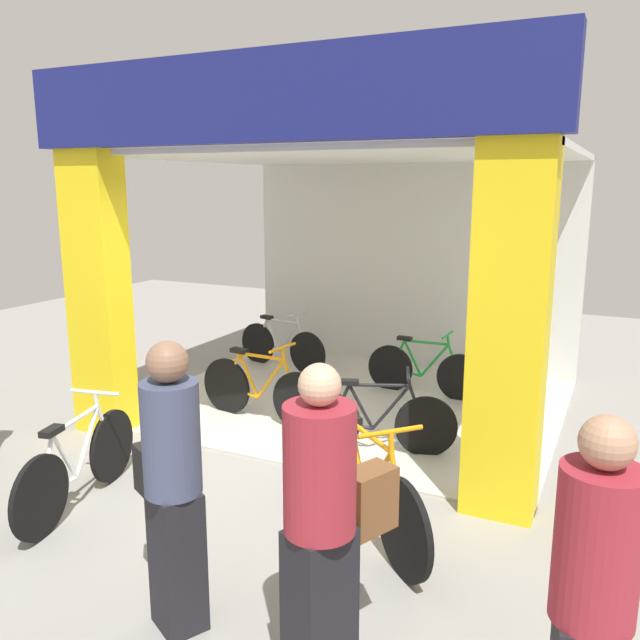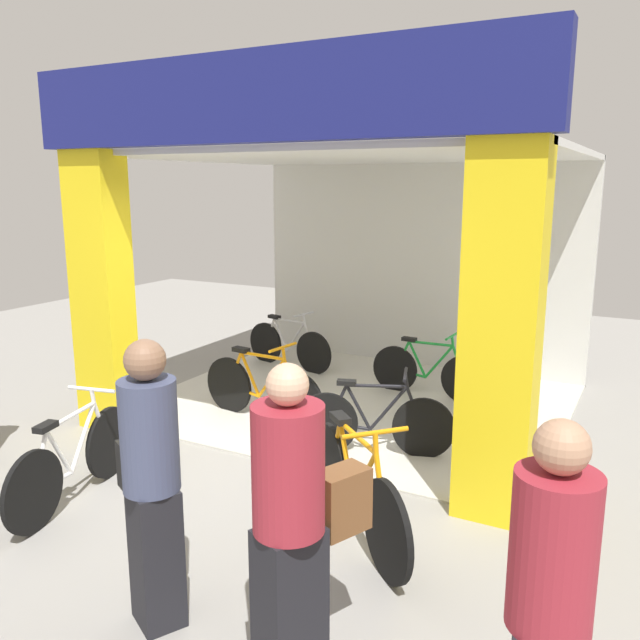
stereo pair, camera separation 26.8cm
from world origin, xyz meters
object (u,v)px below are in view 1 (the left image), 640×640
object	(u,v)px
bicycle_inside_0	(424,370)
bicycle_inside_2	(282,346)
pedestrian_2	(325,525)
bicycle_parked_0	(79,465)
bicycle_parked_1	(368,489)
pedestrian_1	(590,622)
bicycle_inside_3	(377,421)
bicycle_inside_1	(261,390)
pedestrian_3	(172,484)

from	to	relation	value
bicycle_inside_0	bicycle_inside_2	xyz separation A→B (m)	(-2.09, 0.28, 0.00)
pedestrian_2	bicycle_parked_0	bearing A→B (deg)	161.62
bicycle_parked_1	pedestrian_1	world-z (taller)	pedestrian_1
bicycle_parked_0	pedestrian_2	xyz separation A→B (m)	(2.51, -0.83, 0.53)
pedestrian_2	bicycle_inside_3	bearing A→B (deg)	105.55
pedestrian_1	pedestrian_2	world-z (taller)	pedestrian_2
bicycle_inside_1	bicycle_inside_2	size ratio (longest dim) A/B	1.09
bicycle_parked_0	pedestrian_2	distance (m)	2.69
bicycle_inside_2	pedestrian_2	bearing A→B (deg)	-58.86
bicycle_inside_0	pedestrian_2	distance (m)	4.73
bicycle_inside_1	pedestrian_2	world-z (taller)	pedestrian_2
bicycle_inside_0	pedestrian_1	bearing A→B (deg)	-66.65
bicycle_inside_1	bicycle_inside_3	world-z (taller)	bicycle_inside_1
bicycle_inside_2	bicycle_inside_3	size ratio (longest dim) A/B	1.02
bicycle_inside_0	bicycle_inside_3	size ratio (longest dim) A/B	1.02
bicycle_inside_0	bicycle_parked_1	xyz separation A→B (m)	(0.56, -3.23, 0.06)
bicycle_parked_0	bicycle_inside_2	bearing A→B (deg)	96.35
bicycle_inside_2	bicycle_inside_3	distance (m)	3.04
bicycle_inside_0	pedestrian_1	size ratio (longest dim) A/B	0.85
bicycle_inside_3	pedestrian_2	distance (m)	2.94
bicycle_parked_0	pedestrian_3	bearing A→B (deg)	-26.84
bicycle_inside_2	bicycle_parked_1	size ratio (longest dim) A/B	1.12
bicycle_inside_0	bicycle_parked_1	size ratio (longest dim) A/B	1.12
bicycle_inside_3	bicycle_parked_1	size ratio (longest dim) A/B	1.10
pedestrian_2	bicycle_inside_0	bearing A→B (deg)	100.71
pedestrian_1	bicycle_inside_0	bearing A→B (deg)	113.35
bicycle_inside_0	bicycle_parked_1	distance (m)	3.28
bicycle_inside_0	bicycle_parked_0	distance (m)	4.12
bicycle_inside_1	bicycle_inside_2	xyz separation A→B (m)	(-0.78, 1.86, -0.03)
pedestrian_3	pedestrian_2	bearing A→B (deg)	-2.84
bicycle_parked_0	pedestrian_1	bearing A→B (deg)	-15.39
bicycle_inside_3	pedestrian_2	world-z (taller)	pedestrian_2
bicycle_inside_2	bicycle_parked_0	size ratio (longest dim) A/B	0.94
bicycle_inside_1	bicycle_inside_0	bearing A→B (deg)	50.38
bicycle_inside_3	bicycle_inside_0	bearing A→B (deg)	93.06
bicycle_inside_1	pedestrian_3	world-z (taller)	pedestrian_3
pedestrian_1	bicycle_inside_3	bearing A→B (deg)	123.60
bicycle_inside_2	bicycle_inside_3	world-z (taller)	bicycle_inside_3
pedestrian_1	bicycle_parked_1	bearing A→B (deg)	133.89
pedestrian_1	pedestrian_2	size ratio (longest dim) A/B	1.00
bicycle_inside_0	pedestrian_2	bearing A→B (deg)	-79.29
bicycle_inside_3	bicycle_inside_2	bearing A→B (deg)	135.97
bicycle_inside_0	bicycle_inside_1	size ratio (longest dim) A/B	0.92
bicycle_parked_0	pedestrian_1	xyz separation A→B (m)	(3.71, -1.02, 0.52)
bicycle_parked_0	bicycle_inside_3	bearing A→B (deg)	48.45
pedestrian_3	bicycle_inside_3	bearing A→B (deg)	86.25
bicycle_inside_3	pedestrian_1	xyz separation A→B (m)	(1.98, -2.97, 0.54)
bicycle_inside_1	bicycle_parked_1	distance (m)	2.49
bicycle_inside_2	pedestrian_3	distance (m)	5.28
bicycle_inside_1	bicycle_parked_1	world-z (taller)	bicycle_parked_1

